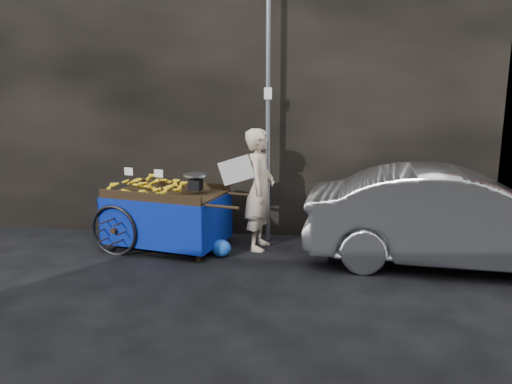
# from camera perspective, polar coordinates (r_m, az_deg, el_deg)

# --- Properties ---
(ground) EXTENTS (80.00, 80.00, 0.00)m
(ground) POSITION_cam_1_polar(r_m,az_deg,el_deg) (7.16, -1.87, -8.54)
(ground) COLOR black
(ground) RESTS_ON ground
(building_wall) EXTENTS (13.50, 2.00, 5.00)m
(building_wall) POSITION_cam_1_polar(r_m,az_deg,el_deg) (9.25, 2.58, 11.94)
(building_wall) COLOR black
(building_wall) RESTS_ON ground
(street_pole) EXTENTS (0.12, 0.10, 4.00)m
(street_pole) POSITION_cam_1_polar(r_m,az_deg,el_deg) (7.98, 1.39, 8.39)
(street_pole) COLOR slate
(street_pole) RESTS_ON ground
(banana_cart) EXTENTS (2.57, 1.62, 1.29)m
(banana_cart) POSITION_cam_1_polar(r_m,az_deg,el_deg) (7.92, -10.53, -0.68)
(banana_cart) COLOR black
(banana_cart) RESTS_ON ground
(vendor) EXTENTS (0.90, 0.73, 1.89)m
(vendor) POSITION_cam_1_polar(r_m,az_deg,el_deg) (7.71, 0.42, 0.29)
(vendor) COLOR #C5AB92
(vendor) RESTS_ON ground
(plastic_bag) EXTENTS (0.29, 0.23, 0.26)m
(plastic_bag) POSITION_cam_1_polar(r_m,az_deg,el_deg) (7.53, -3.98, -6.44)
(plastic_bag) COLOR blue
(plastic_bag) RESTS_ON ground
(parked_car) EXTENTS (4.33, 1.92, 1.38)m
(parked_car) POSITION_cam_1_polar(r_m,az_deg,el_deg) (7.58, 21.88, -2.78)
(parked_car) COLOR silver
(parked_car) RESTS_ON ground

